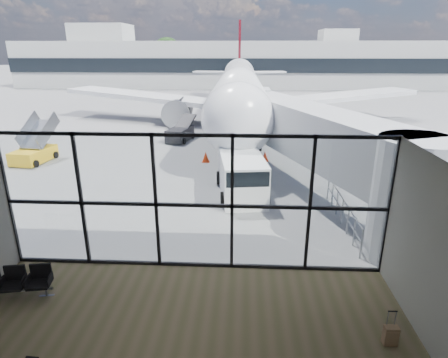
# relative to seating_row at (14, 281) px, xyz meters

# --- Properties ---
(ground) EXTENTS (220.00, 220.00, 0.00)m
(ground) POSITION_rel_seating_row_xyz_m (5.02, 41.86, -0.51)
(ground) COLOR slate
(ground) RESTS_ON ground
(lounge_shell) EXTENTS (12.02, 8.01, 4.51)m
(lounge_shell) POSITION_rel_seating_row_xyz_m (5.02, -2.94, 2.14)
(lounge_shell) COLOR brown
(lounge_shell) RESTS_ON ground
(glass_curtain_wall) EXTENTS (12.10, 0.12, 4.50)m
(glass_curtain_wall) POSITION_rel_seating_row_xyz_m (5.02, 1.86, 1.73)
(glass_curtain_wall) COLOR white
(glass_curtain_wall) RESTS_ON ground
(jet_bridge) EXTENTS (8.00, 16.50, 4.33)m
(jet_bridge) POSITION_rel_seating_row_xyz_m (9.92, 8.94, 2.24)
(jet_bridge) COLOR #ABADB0
(jet_bridge) RESTS_ON ground
(apron_railing) EXTENTS (0.06, 5.46, 1.11)m
(apron_railing) POSITION_rel_seating_row_xyz_m (10.62, 5.36, 0.20)
(apron_railing) COLOR gray
(apron_railing) RESTS_ON ground
(far_terminal) EXTENTS (80.00, 12.20, 11.00)m
(far_terminal) POSITION_rel_seating_row_xyz_m (4.43, 63.83, 3.69)
(far_terminal) COLOR silver
(far_terminal) RESTS_ON ground
(tree_0) EXTENTS (4.95, 4.95, 7.12)m
(tree_0) POSITION_rel_seating_row_xyz_m (-39.98, 73.86, 4.12)
(tree_0) COLOR #382619
(tree_0) RESTS_ON ground
(tree_1) EXTENTS (5.61, 5.61, 8.07)m
(tree_1) POSITION_rel_seating_row_xyz_m (-33.98, 73.86, 4.74)
(tree_1) COLOR #382619
(tree_1) RESTS_ON ground
(tree_2) EXTENTS (6.27, 6.27, 9.03)m
(tree_2) POSITION_rel_seating_row_xyz_m (-27.98, 73.86, 5.36)
(tree_2) COLOR #382619
(tree_2) RESTS_ON ground
(tree_3) EXTENTS (4.95, 4.95, 7.12)m
(tree_3) POSITION_rel_seating_row_xyz_m (-21.98, 73.86, 4.12)
(tree_3) COLOR #382619
(tree_3) RESTS_ON ground
(tree_4) EXTENTS (5.61, 5.61, 8.07)m
(tree_4) POSITION_rel_seating_row_xyz_m (-15.98, 73.86, 4.74)
(tree_4) COLOR #382619
(tree_4) RESTS_ON ground
(tree_5) EXTENTS (6.27, 6.27, 9.03)m
(tree_5) POSITION_rel_seating_row_xyz_m (-9.98, 73.86, 5.36)
(tree_5) COLOR #382619
(tree_5) RESTS_ON ground
(seating_row) EXTENTS (2.09, 0.93, 0.93)m
(seating_row) POSITION_rel_seating_row_xyz_m (0.00, 0.00, 0.00)
(seating_row) COLOR gray
(seating_row) RESTS_ON ground
(suitcase) EXTENTS (0.34, 0.26, 0.91)m
(suitcase) POSITION_rel_seating_row_xyz_m (10.19, -1.37, -0.24)
(suitcase) COLOR #987654
(suitcase) RESTS_ON ground
(airliner) EXTENTS (34.89, 40.35, 10.40)m
(airliner) POSITION_rel_seating_row_xyz_m (5.98, 28.77, 2.65)
(airliner) COLOR white
(airliner) RESTS_ON ground
(service_van) EXTENTS (2.69, 4.78, 1.98)m
(service_van) POSITION_rel_seating_row_xyz_m (6.48, 8.38, 0.50)
(service_van) COLOR white
(service_van) RESTS_ON ground
(belt_loader) EXTENTS (2.06, 3.97, 1.74)m
(belt_loader) POSITION_rel_seating_row_xyz_m (1.61, 19.60, 0.07)
(belt_loader) COLOR black
(belt_loader) RESTS_ON ground
(mobile_stairs) EXTENTS (2.11, 3.53, 2.36)m
(mobile_stairs) POSITION_rel_seating_row_xyz_m (-6.73, 13.40, 0.05)
(mobile_stairs) COLOR gold
(mobile_stairs) RESTS_ON ground
(traffic_cone_a) EXTENTS (0.47, 0.47, 0.67)m
(traffic_cone_a) POSITION_rel_seating_row_xyz_m (4.16, 13.89, -0.20)
(traffic_cone_a) COLOR red
(traffic_cone_a) RESTS_ON ground
(traffic_cone_b) EXTENTS (0.44, 0.44, 0.63)m
(traffic_cone_b) POSITION_rel_seating_row_xyz_m (7.92, 14.32, -0.21)
(traffic_cone_b) COLOR #F8330D
(traffic_cone_b) RESTS_ON ground
(traffic_cone_c) EXTENTS (0.46, 0.46, 0.66)m
(traffic_cone_c) POSITION_rel_seating_row_xyz_m (6.88, 18.28, -0.20)
(traffic_cone_c) COLOR #FF5C0D
(traffic_cone_c) RESTS_ON ground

